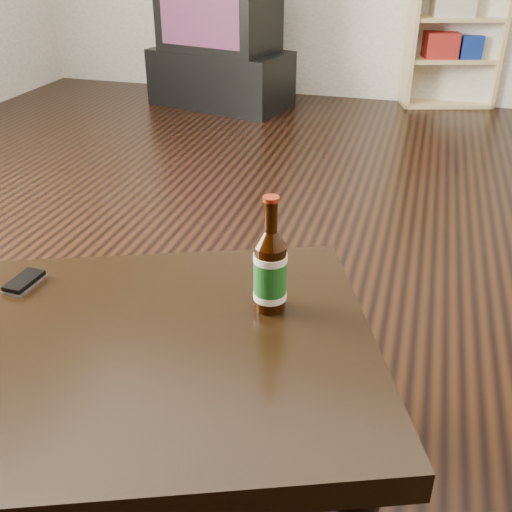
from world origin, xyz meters
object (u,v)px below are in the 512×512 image
(beer_bottle, at_px, (270,271))
(tv_stand, at_px, (221,78))
(phone, at_px, (24,282))
(tv, at_px, (219,7))
(coffee_table, at_px, (59,374))
(bookshelf, at_px, (455,14))

(beer_bottle, bearing_deg, tv_stand, 110.69)
(tv_stand, bearing_deg, phone, -64.20)
(beer_bottle, distance_m, phone, 0.56)
(tv, relative_size, coffee_table, 0.61)
(tv, height_order, bookshelf, bookshelf)
(coffee_table, height_order, phone, phone)
(bookshelf, bearing_deg, coffee_table, -117.06)
(tv, xyz_separation_m, bookshelf, (1.57, 0.51, -0.05))
(tv_stand, distance_m, coffee_table, 3.51)
(phone, bearing_deg, tv_stand, 103.89)
(beer_bottle, bearing_deg, tv, 110.70)
(beer_bottle, bearing_deg, coffee_table, -145.43)
(beer_bottle, bearing_deg, phone, -173.50)
(tv_stand, bearing_deg, tv, -90.00)
(coffee_table, distance_m, beer_bottle, 0.46)
(bookshelf, distance_m, phone, 3.84)
(tv_stand, relative_size, coffee_table, 0.70)
(tv, xyz_separation_m, beer_bottle, (1.19, -3.16, -0.13))
(tv_stand, distance_m, tv, 0.48)
(bookshelf, xyz_separation_m, beer_bottle, (-0.37, -3.66, -0.08))
(coffee_table, bearing_deg, bookshelf, 79.39)
(bookshelf, height_order, beer_bottle, bookshelf)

